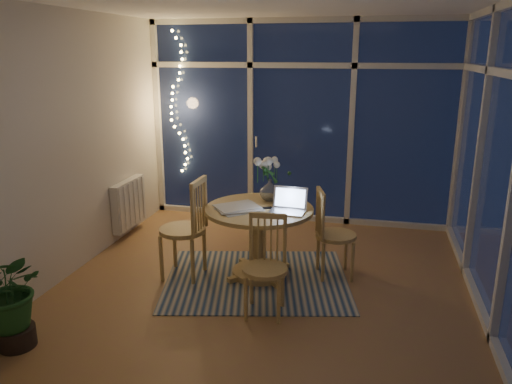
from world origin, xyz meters
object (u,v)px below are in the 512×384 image
chair_front (265,267)px  potted_plant (12,302)px  chair_left (182,227)px  chair_right (336,233)px  flower_vase (270,190)px  dining_table (259,242)px  laptop (287,200)px

chair_front → potted_plant: chair_front is taller
chair_left → chair_right: 1.52m
chair_right → flower_vase: flower_vase is taller
dining_table → potted_plant: (-1.53, -1.65, 0.02)m
dining_table → chair_left: (-0.74, -0.17, 0.16)m
chair_front → laptop: (0.07, 0.64, 0.40)m
laptop → flower_vase: 0.43m
dining_table → laptop: laptop is taller
dining_table → chair_right: bearing=13.3°
chair_right → potted_plant: bearing=112.6°
chair_right → chair_front: bearing=133.8°
chair_right → laptop: bearing=104.0°
chair_front → chair_left: bearing=146.3°
chair_front → dining_table: bearing=103.1°
flower_vase → potted_plant: (-1.58, -1.93, -0.45)m
flower_vase → potted_plant: bearing=-129.5°
dining_table → flower_vase: (0.05, 0.27, 0.47)m
chair_left → flower_vase: chair_left is taller
dining_table → flower_vase: 0.54m
chair_front → flower_vase: flower_vase is taller
chair_right → flower_vase: size_ratio=4.37×
chair_left → dining_table: bearing=104.3°
chair_front → flower_vase: size_ratio=4.20×
chair_left → chair_front: (0.96, -0.56, -0.08)m
laptop → chair_front: bearing=-92.1°
dining_table → chair_right: size_ratio=1.16×
potted_plant → chair_left: bearing=61.8°
dining_table → chair_front: 0.77m
dining_table → potted_plant: size_ratio=1.40×
dining_table → chair_left: chair_left is taller
dining_table → chair_left: size_ratio=1.02×
chair_front → laptop: bearing=80.0°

